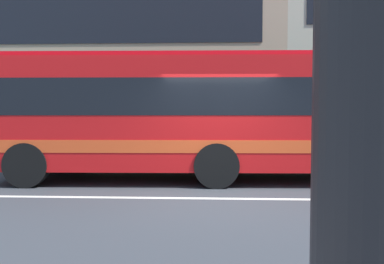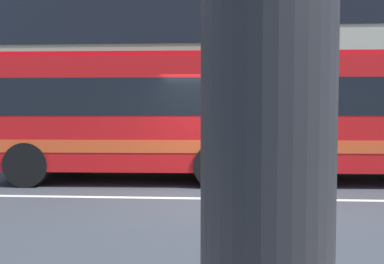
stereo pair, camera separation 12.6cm
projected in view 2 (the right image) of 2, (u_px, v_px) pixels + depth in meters
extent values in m
plane|color=#393C42|center=(219.00, 199.00, 7.59)|extent=(160.00, 160.00, 0.00)
cube|color=silver|center=(219.00, 199.00, 7.59)|extent=(60.00, 0.16, 0.01)
cube|color=#1B4C23|center=(120.00, 146.00, 13.63)|extent=(16.13, 1.10, 1.00)
cube|color=tan|center=(37.00, 57.00, 21.50)|extent=(25.57, 9.69, 9.47)
cube|color=red|center=(245.00, 114.00, 9.75)|extent=(12.02, 2.88, 2.57)
cube|color=black|center=(245.00, 98.00, 9.73)|extent=(11.30, 2.89, 0.82)
cube|color=#E24C20|center=(245.00, 142.00, 9.78)|extent=(11.78, 2.90, 0.28)
cube|color=red|center=(245.00, 60.00, 9.68)|extent=(11.53, 2.46, 0.12)
cylinder|color=black|center=(214.00, 154.00, 11.02)|extent=(1.01, 0.30, 1.00)
cylinder|color=black|center=(216.00, 166.00, 8.64)|extent=(1.01, 0.30, 1.00)
cylinder|color=black|center=(65.00, 154.00, 11.17)|extent=(1.01, 0.30, 1.00)
cylinder|color=black|center=(27.00, 165.00, 8.79)|extent=(1.01, 0.30, 1.00)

